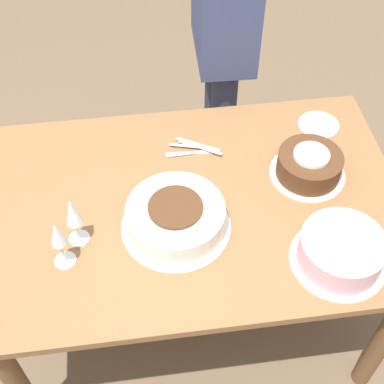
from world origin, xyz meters
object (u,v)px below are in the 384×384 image
wine_glass_near (58,237)px  wine_glass_far (73,214)px  person_cutting (225,6)px  cake_front_chocolate (309,165)px  cake_back_decorated (341,251)px  cake_center_white (176,218)px

wine_glass_near → wine_glass_far: bearing=-118.1°
wine_glass_near → person_cutting: person_cutting is taller
cake_front_chocolate → wine_glass_near: wine_glass_near is taller
wine_glass_far → person_cutting: (-0.59, -0.83, 0.14)m
wine_glass_far → cake_back_decorated: bearing=166.5°
person_cutting → wine_glass_far: bearing=-33.4°
cake_center_white → cake_back_decorated: (-0.47, 0.19, 0.00)m
wine_glass_far → person_cutting: 1.03m
cake_center_white → wine_glass_far: (0.30, 0.01, 0.08)m
wine_glass_near → person_cutting: bearing=-124.9°
cake_front_chocolate → cake_back_decorated: size_ratio=0.89×
cake_center_white → cake_back_decorated: size_ratio=1.19×
cake_back_decorated → person_cutting: bearing=-79.8°
cake_back_decorated → wine_glass_far: 0.80m
cake_front_chocolate → wine_glass_near: size_ratio=1.38×
person_cutting → cake_front_chocolate: bearing=17.9°
cake_front_chocolate → cake_back_decorated: bearing=89.3°
cake_center_white → cake_front_chocolate: bearing=-160.7°
cake_back_decorated → wine_glass_near: 0.83m
cake_back_decorated → wine_glass_far: bearing=-13.5°
cake_front_chocolate → wine_glass_far: size_ratio=1.36×
cake_front_chocolate → cake_back_decorated: cake_back_decorated is taller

